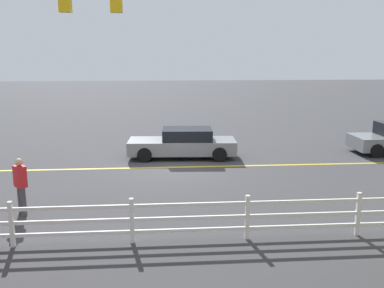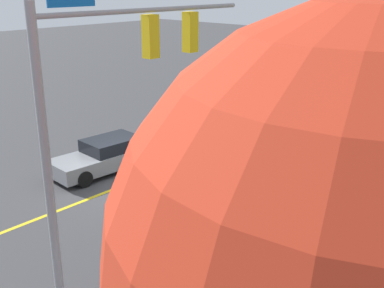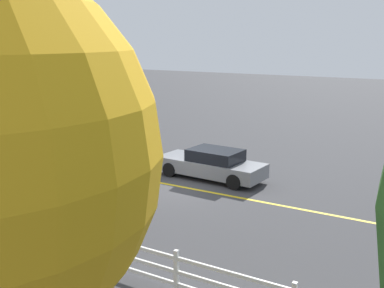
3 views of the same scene
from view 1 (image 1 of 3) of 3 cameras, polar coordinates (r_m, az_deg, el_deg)
The scene contains 6 objects.
ground_plane at distance 17.91m, azimuth -2.33°, elevation -3.09°, with size 120.00×120.00×0.00m, color #38383A.
lane_center_stripe at distance 18.49m, azimuth 10.16°, elevation -2.78°, with size 28.00×0.16×0.01m, color gold.
signal_assembly at distance 12.93m, azimuth -21.66°, elevation 12.93°, with size 6.22×0.38×7.23m.
car_0 at distance 19.43m, azimuth -1.16°, elevation 0.07°, with size 4.88×2.03×1.33m.
pedestrian at distance 13.42m, azimuth -21.74°, elevation -4.95°, with size 0.45×0.48×1.69m.
white_rail_fence at distance 11.45m, azimuth 14.51°, elevation -9.03°, with size 26.10×0.10×1.15m.
Camera 1 is at (0.65, 17.29, 4.60)m, focal length 40.28 mm.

